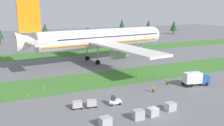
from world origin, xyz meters
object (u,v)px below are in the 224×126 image
(airliner, at_px, (98,39))
(uld_container_1, at_px, (138,115))
(uld_container_2, at_px, (152,112))
(baggage_tug, at_px, (115,101))
(catering_truck, at_px, (196,78))
(ground_crew_loader, at_px, (153,88))
(cargo_dolly_second, at_px, (77,104))
(uld_container_0, at_px, (105,121))
(taxiway_marker_1, at_px, (139,75))
(uld_container_3, at_px, (170,107))
(ground_crew_marshaller, at_px, (167,82))
(taxiway_marker_0, at_px, (44,88))
(taxiway_marker_2, at_px, (28,95))
(cargo_dolly_lead, at_px, (91,103))

(airliner, relative_size, uld_container_1, 36.43)
(airliner, height_order, uld_container_1, airliner)
(uld_container_1, height_order, uld_container_2, uld_container_1)
(baggage_tug, height_order, catering_truck, catering_truck)
(catering_truck, height_order, ground_crew_loader, catering_truck)
(baggage_tug, relative_size, cargo_dolly_second, 1.15)
(baggage_tug, xyz_separation_m, uld_container_1, (0.91, -8.20, 0.07))
(uld_container_0, bearing_deg, taxiway_marker_1, 48.93)
(airliner, relative_size, uld_container_3, 36.43)
(ground_crew_marshaller, height_order, uld_container_2, ground_crew_marshaller)
(taxiway_marker_0, distance_m, taxiway_marker_1, 27.92)
(taxiway_marker_2, bearing_deg, catering_truck, -14.22)
(catering_truck, bearing_deg, taxiway_marker_1, -136.28)
(baggage_tug, distance_m, catering_truck, 25.21)
(cargo_dolly_lead, distance_m, uld_container_3, 16.02)
(ground_crew_loader, relative_size, uld_container_1, 0.87)
(catering_truck, height_order, uld_container_3, catering_truck)
(cargo_dolly_second, relative_size, uld_container_0, 1.21)
(ground_crew_marshaller, height_order, uld_container_0, ground_crew_marshaller)
(taxiway_marker_0, height_order, taxiway_marker_2, taxiway_marker_0)
(ground_crew_marshaller, bearing_deg, taxiway_marker_2, 34.05)
(catering_truck, relative_size, uld_container_1, 3.64)
(ground_crew_marshaller, distance_m, uld_container_1, 22.92)
(ground_crew_loader, height_order, taxiway_marker_1, ground_crew_loader)
(airliner, bearing_deg, ground_crew_loader, -8.15)
(baggage_tug, xyz_separation_m, uld_container_3, (8.75, -7.46, 0.00))
(uld_container_0, distance_m, taxiway_marker_1, 33.12)
(taxiway_marker_0, bearing_deg, uld_container_3, -49.99)
(taxiway_marker_1, bearing_deg, cargo_dolly_lead, -142.54)
(ground_crew_loader, distance_m, taxiway_marker_2, 29.68)
(taxiway_marker_2, bearing_deg, uld_container_0, -64.09)
(taxiway_marker_1, bearing_deg, catering_truck, -57.70)
(uld_container_1, height_order, uld_container_3, uld_container_1)
(cargo_dolly_lead, relative_size, uld_container_1, 1.21)
(ground_crew_loader, bearing_deg, airliner, -77.62)
(cargo_dolly_lead, bearing_deg, uld_container_2, 55.00)
(uld_container_3, distance_m, taxiway_marker_1, 25.53)
(uld_container_3, bearing_deg, cargo_dolly_second, 152.07)
(cargo_dolly_lead, height_order, uld_container_0, uld_container_0)
(cargo_dolly_second, distance_m, uld_container_1, 12.91)
(ground_crew_loader, xyz_separation_m, taxiway_marker_1, (4.20, 13.83, -0.60))
(cargo_dolly_second, bearing_deg, baggage_tug, 90.00)
(taxiway_marker_0, relative_size, taxiway_marker_2, 1.45)
(ground_crew_marshaller, distance_m, taxiway_marker_2, 35.26)
(baggage_tug, distance_m, cargo_dolly_second, 7.93)
(cargo_dolly_second, xyz_separation_m, uld_container_0, (2.16, -9.31, -0.11))
(airliner, height_order, cargo_dolly_second, airliner)
(catering_truck, bearing_deg, uld_container_0, -59.06)
(cargo_dolly_lead, height_order, taxiway_marker_2, cargo_dolly_lead)
(taxiway_marker_1, bearing_deg, airliner, 97.39)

